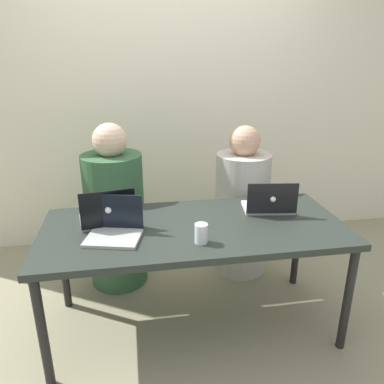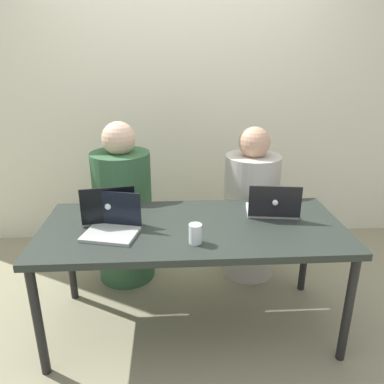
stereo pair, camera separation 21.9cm
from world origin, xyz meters
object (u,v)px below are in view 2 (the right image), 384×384
object	(u,v)px
laptop_front_left	(113,225)
laptop_back_left	(109,212)
water_glass_center	(195,235)
person_on_right	(250,212)
person_on_left	(124,212)
laptop_back_right	(273,208)

from	to	relation	value
laptop_front_left	laptop_back_left	xyz separation A→B (m)	(-0.05, 0.17, 0.00)
water_glass_center	person_on_right	bearing A→B (deg)	59.89
person_on_left	laptop_back_left	world-z (taller)	person_on_left
laptop_front_left	water_glass_center	size ratio (longest dim) A/B	3.10
person_on_left	water_glass_center	bearing A→B (deg)	109.80
laptop_back_left	water_glass_center	xyz separation A→B (m)	(0.50, -0.32, -0.00)
person_on_left	person_on_right	bearing A→B (deg)	169.63
person_on_right	laptop_front_left	world-z (taller)	person_on_right
laptop_front_left	laptop_back_right	world-z (taller)	laptop_front_left
person_on_right	laptop_back_left	distance (m)	1.13
person_on_right	laptop_front_left	size ratio (longest dim) A/B	3.53
laptop_front_left	laptop_back_right	bearing A→B (deg)	25.47
person_on_right	laptop_front_left	xyz separation A→B (m)	(-0.93, -0.68, 0.24)
person_on_right	laptop_back_right	world-z (taller)	person_on_right
laptop_back_right	person_on_left	bearing A→B (deg)	-18.31
person_on_left	laptop_front_left	world-z (taller)	person_on_left
person_on_right	laptop_back_right	bearing A→B (deg)	104.51
person_on_right	person_on_left	bearing A→B (deg)	11.55
laptop_front_left	laptop_back_left	bearing A→B (deg)	119.55
person_on_left	water_glass_center	xyz separation A→B (m)	(0.48, -0.82, 0.22)
person_on_right	laptop_back_right	distance (m)	0.54
person_on_right	laptop_back_left	xyz separation A→B (m)	(-0.98, -0.50, 0.24)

